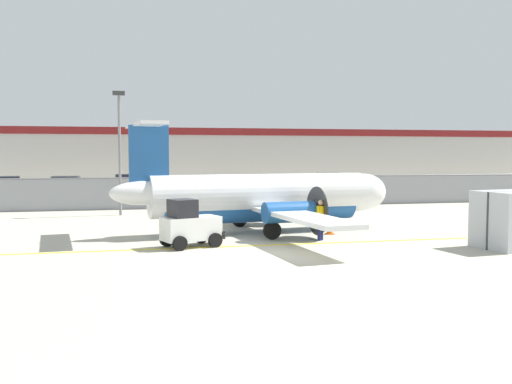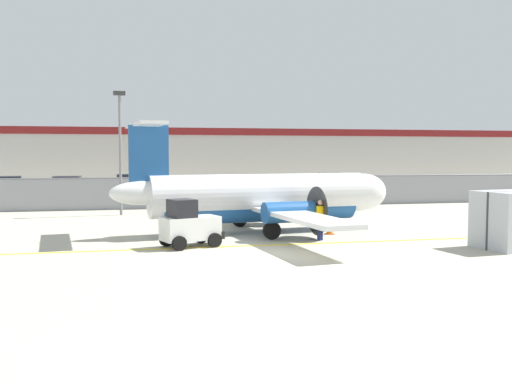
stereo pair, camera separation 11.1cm
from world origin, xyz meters
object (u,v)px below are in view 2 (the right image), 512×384
at_px(parked_car_6, 331,181).
at_px(ground_crew_worker, 320,218).
at_px(baggage_tug, 189,225).
at_px(traffic_cone_near_left, 330,227).
at_px(parked_car_3, 207,188).
at_px(parked_car_0, 9,185).
at_px(parked_car_1, 66,185).
at_px(parked_car_5, 300,185).
at_px(traffic_cone_near_right, 193,221).
at_px(commuter_airplane, 265,198).
at_px(cargo_container, 512,220).
at_px(apron_light_pole, 120,142).
at_px(parked_car_2, 131,183).
at_px(parked_car_4, 246,184).

bearing_deg(parked_car_6, ground_crew_worker, -107.03).
distance_m(baggage_tug, parked_car_6, 36.55).
distance_m(traffic_cone_near_left, parked_car_3, 20.79).
xyz_separation_m(traffic_cone_near_left, parked_car_0, (-19.02, 28.04, 0.58)).
distance_m(parked_car_1, parked_car_5, 20.18).
distance_m(traffic_cone_near_right, parked_car_0, 27.63).
xyz_separation_m(commuter_airplane, cargo_container, (8.16, -6.46, -0.50)).
bearing_deg(parked_car_3, cargo_container, 108.35).
bearing_deg(parked_car_5, parked_car_3, -161.52).
height_order(parked_car_3, apron_light_pole, apron_light_pole).
bearing_deg(commuter_airplane, ground_crew_worker, -67.85).
bearing_deg(baggage_tug, traffic_cone_near_right, 62.72).
distance_m(baggage_tug, traffic_cone_near_right, 6.03).
relative_size(baggage_tug, parked_car_3, 0.61).
bearing_deg(traffic_cone_near_right, parked_car_0, 118.68).
relative_size(cargo_container, parked_car_5, 0.64).
xyz_separation_m(commuter_airplane, parked_car_3, (-0.19, 19.25, -0.71)).
xyz_separation_m(commuter_airplane, parked_car_6, (13.55, 28.65, -0.71)).
height_order(traffic_cone_near_left, parked_car_1, parked_car_1).
relative_size(commuter_airplane, traffic_cone_near_right, 25.11).
xyz_separation_m(ground_crew_worker, traffic_cone_near_right, (-4.77, 5.42, -0.64)).
bearing_deg(parked_car_2, parked_car_6, 0.83).
height_order(cargo_container, parked_car_4, cargo_container).
bearing_deg(traffic_cone_near_right, commuter_airplane, -38.57).
distance_m(parked_car_4, apron_light_pole, 18.75).
xyz_separation_m(ground_crew_worker, apron_light_pole, (-8.33, 11.87, 3.35)).
height_order(parked_car_4, apron_light_pole, apron_light_pole).
bearing_deg(commuter_airplane, cargo_container, -45.72).
height_order(traffic_cone_near_left, parked_car_2, parked_car_2).
relative_size(traffic_cone_near_right, parked_car_0, 0.15).
distance_m(traffic_cone_near_right, parked_car_3, 17.04).
height_order(ground_crew_worker, parked_car_2, same).
height_order(traffic_cone_near_right, parked_car_4, parked_car_4).
distance_m(parked_car_5, apron_light_pole, 20.11).
relative_size(baggage_tug, cargo_container, 0.95).
bearing_deg(apron_light_pole, parked_car_6, 44.30).
relative_size(traffic_cone_near_left, parked_car_4, 0.15).
xyz_separation_m(parked_car_1, parked_car_3, (11.38, -6.45, 0.00)).
xyz_separation_m(baggage_tug, parked_car_5, (12.13, 25.44, 0.04)).
distance_m(parked_car_3, parked_car_5, 8.88).
bearing_deg(traffic_cone_near_left, parked_car_3, 97.91).
height_order(parked_car_1, parked_car_3, same).
relative_size(commuter_airplane, parked_car_1, 3.75).
height_order(cargo_container, apron_light_pole, apron_light_pole).
bearing_deg(apron_light_pole, traffic_cone_near_right, -61.08).
bearing_deg(parked_car_5, traffic_cone_near_right, -119.54).
relative_size(commuter_airplane, parked_car_2, 3.76).
bearing_deg(parked_car_1, parked_car_3, 153.77).
relative_size(baggage_tug, ground_crew_worker, 1.51).
bearing_deg(traffic_cone_near_left, baggage_tug, -161.77).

